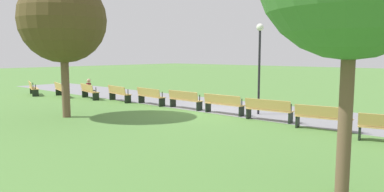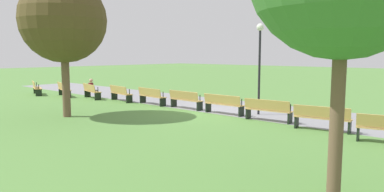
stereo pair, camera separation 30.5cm
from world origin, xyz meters
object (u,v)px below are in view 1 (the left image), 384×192
Objects in this scene: bench_1 at (61,89)px; bench_0 at (33,88)px; bench_5 at (185,99)px; tree_1 at (63,20)px; bench_2 at (89,91)px; bench_6 at (223,104)px; bench_8 at (323,117)px; bench_4 at (150,96)px; bench_3 at (119,93)px; bench_7 at (268,109)px; person_seated at (90,88)px; lamp_post at (260,52)px.

bench_0 is at bearing -145.43° from bench_1.
bench_5 is 6.57m from tree_1.
bench_2 and bench_5 have the same top height.
tree_1 is at bearing -10.49° from bench_1.
bench_6 and bench_8 have the same top height.
bench_1 is 7.02m from bench_4.
bench_3 is (6.79, 1.76, 0.00)m from bench_0.
bench_7 is at bearing 10.93° from bench_3.
bench_8 is 1.65× the size of person_seated.
bench_1 is 0.49× the size of lamp_post.
bench_8 is 10.95m from tree_1.
bench_1 is at bearing 153.10° from tree_1.
bench_4 is 0.33× the size of tree_1.
lamp_post is at bearing 22.20° from person_seated.
bench_6 is 4.68m from bench_8.
bench_3 is 2.34m from bench_4.
bench_0 is at bearing -156.36° from bench_3.
bench_1 is at bearing 179.98° from bench_7.
bench_1 is 1.02× the size of bench_6.
bench_1 is at bearing 38.22° from bench_0.
bench_6 is at bearing 18.21° from bench_2.
bench_1 is at bearing -168.77° from lamp_post.
bench_6 is at bearing 12.75° from bench_3.
bench_2 is 1.02× the size of bench_5.
person_seated reaches higher than bench_8.
bench_1 is 1.02× the size of bench_5.
bench_3 and bench_7 have the same top height.
bench_2 is (4.49, 1.32, 0.00)m from bench_0.
bench_0 and bench_2 have the same top height.
tree_1 is (4.70, -4.12, 3.61)m from bench_2.
tree_1 reaches higher than bench_0.
bench_4 is 1.01× the size of bench_6.
bench_0 is 13.97m from bench_6.
person_seated is (4.36, 1.50, 0.16)m from bench_0.
bench_3 is at bearing -172.73° from bench_5.
bench_1 is 1.65× the size of person_seated.
bench_1 is at bearing -174.56° from bench_6.
bench_6 is (2.34, 0.00, 0.00)m from bench_5.
bench_7 is 2.86m from lamp_post.
tree_1 reaches higher than bench_6.
bench_2 is 9.35m from bench_6.
bench_0 is at bearing -161.82° from bench_4.
person_seated reaches higher than bench_0.
bench_7 is 0.99× the size of bench_8.
bench_5 is 1.00× the size of bench_6.
bench_5 is at bearing 30.95° from bench_0.
bench_8 is at bearing 26.20° from tree_1.
lamp_post reaches higher than bench_7.
bench_3 is 1.01× the size of bench_7.
bench_3 is at bearing 176.35° from bench_7.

